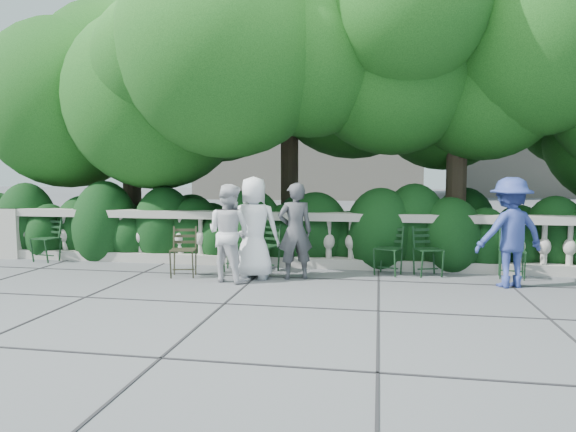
% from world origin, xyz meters
% --- Properties ---
extents(ground, '(90.00, 90.00, 0.00)m').
position_xyz_m(ground, '(0.00, 0.00, 0.00)').
color(ground, '#4E5055').
rests_on(ground, ground).
extents(balustrade, '(12.00, 0.44, 1.00)m').
position_xyz_m(balustrade, '(0.00, 1.80, 0.49)').
color(balustrade, '#9E998E').
rests_on(balustrade, ground).
extents(shrub_hedge, '(15.00, 2.60, 1.70)m').
position_xyz_m(shrub_hedge, '(0.00, 3.00, 0.00)').
color(shrub_hedge, black).
rests_on(shrub_hedge, ground).
extents(tree_canopy, '(15.04, 6.52, 6.78)m').
position_xyz_m(tree_canopy, '(0.69, 3.19, 3.96)').
color(tree_canopy, '#3F3023').
rests_on(tree_canopy, ground).
extents(chair_a, '(0.52, 0.55, 0.84)m').
position_xyz_m(chair_a, '(-4.88, 1.34, 0.00)').
color(chair_a, black).
rests_on(chair_a, ground).
extents(chair_b, '(0.57, 0.59, 0.84)m').
position_xyz_m(chair_b, '(-0.50, 1.14, 0.00)').
color(chair_b, black).
rests_on(chair_b, ground).
extents(chair_c, '(0.47, 0.51, 0.84)m').
position_xyz_m(chair_c, '(-0.97, 1.11, 0.00)').
color(chair_c, black).
rests_on(chair_c, ground).
extents(chair_d, '(0.57, 0.60, 0.84)m').
position_xyz_m(chair_d, '(2.36, 1.21, 0.00)').
color(chair_d, black).
rests_on(chair_d, ground).
extents(chair_e, '(0.51, 0.54, 0.84)m').
position_xyz_m(chair_e, '(3.62, 1.27, 0.00)').
color(chair_e, black).
rests_on(chair_e, ground).
extents(chair_f, '(0.58, 0.60, 0.84)m').
position_xyz_m(chair_f, '(1.60, 1.20, 0.00)').
color(chair_f, black).
rests_on(chair_f, ground).
extents(chair_weathered, '(0.53, 0.56, 0.84)m').
position_xyz_m(chair_weathered, '(-1.66, 0.44, 0.00)').
color(chair_weathered, black).
rests_on(chair_weathered, ground).
extents(person_businessman, '(0.81, 0.53, 1.66)m').
position_xyz_m(person_businessman, '(-0.50, 0.67, 0.83)').
color(person_businessman, white).
rests_on(person_businessman, ground).
extents(person_woman_grey, '(0.67, 0.55, 1.56)m').
position_xyz_m(person_woman_grey, '(0.16, 0.74, 0.78)').
color(person_woman_grey, '#45454A').
rests_on(person_woman_grey, ground).
extents(person_casual_man, '(0.90, 0.80, 1.54)m').
position_xyz_m(person_casual_man, '(-0.84, 0.39, 0.77)').
color(person_casual_man, silver).
rests_on(person_casual_man, ground).
extents(person_older_blue, '(1.22, 0.95, 1.65)m').
position_xyz_m(person_older_blue, '(3.44, 0.74, 0.83)').
color(person_older_blue, navy).
rests_on(person_older_blue, ground).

